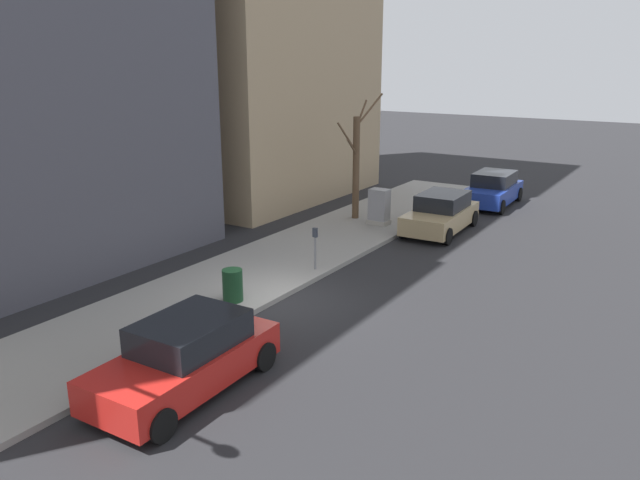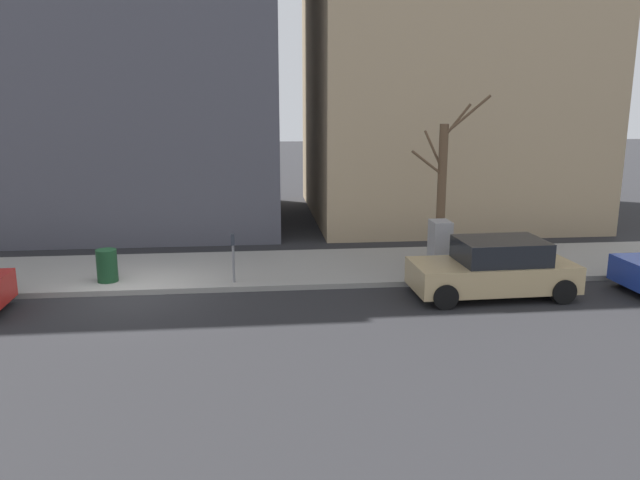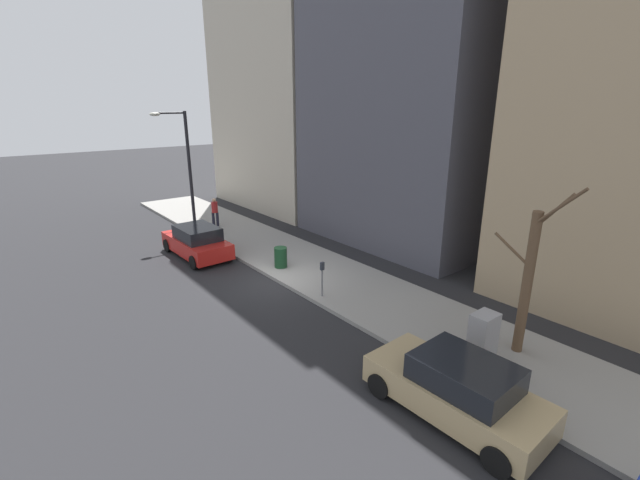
{
  "view_description": "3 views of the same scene",
  "coord_description": "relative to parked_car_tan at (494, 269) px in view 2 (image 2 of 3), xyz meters",
  "views": [
    {
      "loc": [
        -9.72,
        13.14,
        6.59
      ],
      "look_at": [
        0.88,
        -3.52,
        0.8
      ],
      "focal_mm": 35.0,
      "sensor_mm": 36.0,
      "label": 1
    },
    {
      "loc": [
        -16.16,
        -3.19,
        5.09
      ],
      "look_at": [
        0.61,
        -4.95,
        1.25
      ],
      "focal_mm": 35.0,
      "sensor_mm": 36.0,
      "label": 2
    },
    {
      "loc": [
        -8.72,
        -13.94,
        7.03
      ],
      "look_at": [
        1.85,
        -0.68,
        1.61
      ],
      "focal_mm": 24.0,
      "sensor_mm": 36.0,
      "label": 3
    }
  ],
  "objects": [
    {
      "name": "ground_plane",
      "position": [
        1.01,
        9.37,
        -0.74
      ],
      "size": [
        120.0,
        120.0,
        0.0
      ],
      "primitive_type": "plane",
      "color": "#232326"
    },
    {
      "name": "sidewalk",
      "position": [
        3.01,
        9.37,
        -0.66
      ],
      "size": [
        4.0,
        36.0,
        0.15
      ],
      "primitive_type": "cube",
      "color": "gray",
      "rests_on": "ground"
    },
    {
      "name": "parked_car_tan",
      "position": [
        0.0,
        0.0,
        0.0
      ],
      "size": [
        2.04,
        4.25,
        1.52
      ],
      "rotation": [
        0.0,
        0.0,
        0.03
      ],
      "color": "tan",
      "rests_on": "ground"
    },
    {
      "name": "parking_meter",
      "position": [
        1.46,
        6.81,
        0.24
      ],
      "size": [
        0.14,
        0.1,
        1.35
      ],
      "color": "slate",
      "rests_on": "sidewalk"
    },
    {
      "name": "utility_box",
      "position": [
        2.31,
        0.78,
        0.11
      ],
      "size": [
        0.83,
        0.61,
        1.43
      ],
      "color": "#A8A399",
      "rests_on": "sidewalk"
    },
    {
      "name": "bare_tree",
      "position": [
        3.61,
        0.38,
        1.68
      ],
      "size": [
        1.22,
        2.29,
        5.06
      ],
      "color": "brown",
      "rests_on": "sidewalk"
    },
    {
      "name": "trash_bin",
      "position": [
        1.91,
        10.27,
        -0.14
      ],
      "size": [
        0.56,
        0.56,
        0.9
      ],
      "primitive_type": "cylinder",
      "color": "#14381E",
      "rests_on": "sidewalk"
    }
  ]
}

